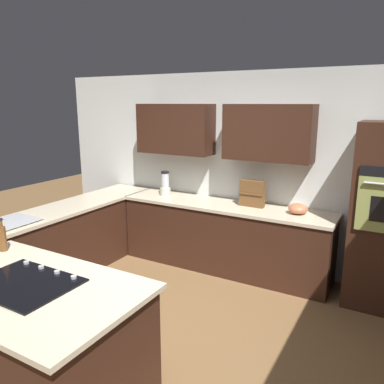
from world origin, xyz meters
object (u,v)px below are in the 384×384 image
object	(u,v)px
oil_bottle	(3,238)
mixing_bowl	(298,209)
blender	(165,185)
sink_unit	(2,224)
cooktop	(24,283)
spice_rack	(252,193)

from	to	relation	value
oil_bottle	mixing_bowl	bearing A→B (deg)	-128.82
mixing_bowl	blender	bearing A→B (deg)	0.00
sink_unit	cooktop	size ratio (longest dim) A/B	0.92
blender	spice_rack	size ratio (longest dim) A/B	1.02
cooktop	spice_rack	bearing A→B (deg)	-103.40
mixing_bowl	oil_bottle	size ratio (longest dim) A/B	0.75
mixing_bowl	oil_bottle	bearing A→B (deg)	51.18
sink_unit	spice_rack	distance (m)	2.94
sink_unit	blender	size ratio (longest dim) A/B	2.01
cooktop	spice_rack	xyz separation A→B (m)	(-0.68, -2.86, 0.16)
cooktop	blender	size ratio (longest dim) A/B	2.19
blender	mixing_bowl	size ratio (longest dim) A/B	1.51
sink_unit	cooktop	bearing A→B (deg)	150.78
sink_unit	oil_bottle	world-z (taller)	oil_bottle
sink_unit	blender	world-z (taller)	blender
spice_rack	sink_unit	bearing A→B (deg)	44.95
cooktop	blender	distance (m)	2.88
blender	spice_rack	xyz separation A→B (m)	(-1.30, -0.04, 0.02)
blender	mixing_bowl	world-z (taller)	blender
blender	oil_bottle	bearing A→B (deg)	87.75
cooktop	oil_bottle	distance (m)	0.80
cooktop	oil_bottle	xyz separation A→B (m)	(0.72, -0.33, 0.12)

